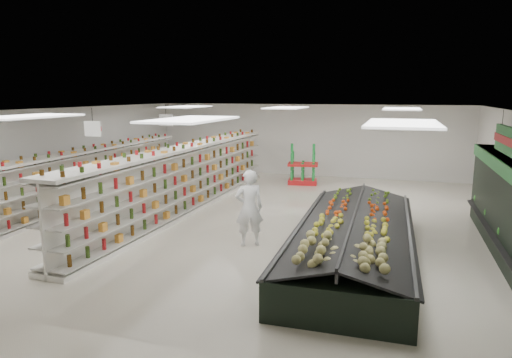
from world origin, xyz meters
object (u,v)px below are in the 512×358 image
(gondola_left, at_px, (91,178))
(shopper_background, at_px, (192,164))
(produce_island, at_px, (354,237))
(soda_endcap, at_px, (303,166))
(shopper_main, at_px, (249,208))
(gondola_center, at_px, (185,181))

(gondola_left, bearing_deg, shopper_background, 66.36)
(produce_island, relative_size, shopper_background, 4.49)
(gondola_left, height_order, soda_endcap, gondola_left)
(shopper_main, relative_size, shopper_background, 1.19)
(soda_endcap, relative_size, shopper_background, 0.98)
(gondola_center, relative_size, produce_island, 1.67)
(gondola_left, distance_m, gondola_center, 3.59)
(gondola_center, bearing_deg, produce_island, -24.51)
(gondola_center, bearing_deg, shopper_main, -39.58)
(soda_endcap, bearing_deg, shopper_background, -167.10)
(gondola_center, distance_m, shopper_main, 3.97)
(shopper_background, bearing_deg, soda_endcap, -74.33)
(produce_island, height_order, soda_endcap, soda_endcap)
(gondola_left, distance_m, soda_endcap, 8.17)
(shopper_main, bearing_deg, gondola_center, -70.94)
(gondola_left, xyz_separation_m, produce_island, (9.09, -2.82, -0.36))
(produce_island, bearing_deg, gondola_center, 153.74)
(gondola_left, bearing_deg, soda_endcap, 39.26)
(gondola_left, relative_size, gondola_center, 0.89)
(soda_endcap, bearing_deg, gondola_left, -140.00)
(gondola_left, bearing_deg, shopper_main, -23.32)
(produce_island, relative_size, soda_endcap, 4.60)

